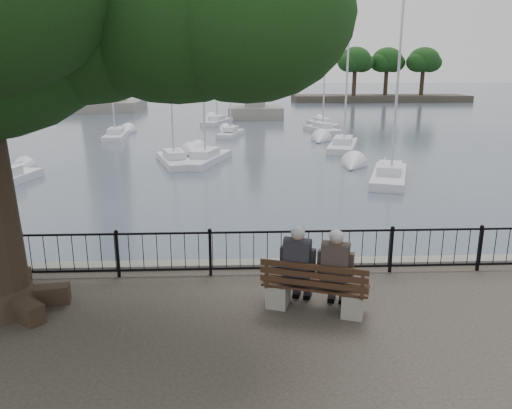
{
  "coord_description": "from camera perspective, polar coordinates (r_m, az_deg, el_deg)",
  "views": [
    {
      "loc": [
        -0.46,
        -7.75,
        4.38
      ],
      "look_at": [
        0.0,
        2.5,
        1.6
      ],
      "focal_mm": 35.0,
      "sensor_mm": 36.0,
      "label": 1
    }
  ],
  "objects": [
    {
      "name": "harbor",
      "position": [
        11.81,
        -0.11,
        -9.23
      ],
      "size": [
        260.0,
        260.0,
        1.2
      ],
      "color": "slate",
      "rests_on": "ground"
    },
    {
      "name": "railing",
      "position": [
        10.95,
        0.0,
        -5.27
      ],
      "size": [
        22.06,
        0.06,
        1.0
      ],
      "color": "black",
      "rests_on": "ground"
    },
    {
      "name": "bench",
      "position": [
        9.49,
        6.73,
        -10.0
      ],
      "size": [
        2.05,
        1.2,
        1.04
      ],
      "color": "gray",
      "rests_on": "ground"
    },
    {
      "name": "person_left",
      "position": [
        9.49,
        4.9,
        -7.34
      ],
      "size": [
        0.66,
        0.9,
        1.64
      ],
      "color": "black",
      "rests_on": "ground"
    },
    {
      "name": "person_right",
      "position": [
        9.39,
        9.1,
        -7.75
      ],
      "size": [
        0.66,
        0.9,
        1.64
      ],
      "color": "#2A2320",
      "rests_on": "ground"
    },
    {
      "name": "lighthouse",
      "position": [
        72.31,
        -17.75,
        20.45
      ],
      "size": [
        9.99,
        9.99,
        30.56
      ],
      "color": "slate",
      "rests_on": "ground"
    },
    {
      "name": "lion_monument",
      "position": [
        57.82,
        -0.13,
        12.07
      ],
      "size": [
        6.1,
        6.1,
        8.97
      ],
      "color": "slate",
      "rests_on": "ground"
    },
    {
      "name": "sailboat_a",
      "position": [
        26.86,
        -27.04,
        2.62
      ],
      "size": [
        2.26,
        5.22,
        10.09
      ],
      "color": "silver",
      "rests_on": "ground"
    },
    {
      "name": "sailboat_b",
      "position": [
        29.79,
        -9.31,
        5.26
      ],
      "size": [
        2.8,
        5.24,
        11.79
      ],
      "color": "silver",
      "rests_on": "ground"
    },
    {
      "name": "sailboat_c",
      "position": [
        25.89,
        14.97,
        3.35
      ],
      "size": [
        3.37,
        5.84,
        10.62
      ],
      "color": "silver",
      "rests_on": "ground"
    },
    {
      "name": "sailboat_d",
      "position": [
        35.64,
        9.9,
        6.77
      ],
      "size": [
        3.35,
        6.25,
        11.17
      ],
      "color": "silver",
      "rests_on": "ground"
    },
    {
      "name": "sailboat_e",
      "position": [
        42.31,
        -15.71,
        7.78
      ],
      "size": [
        1.85,
        5.42,
        11.94
      ],
      "color": "silver",
      "rests_on": "ground"
    },
    {
      "name": "sailboat_f",
      "position": [
        42.2,
        -2.91,
        8.23
      ],
      "size": [
        2.38,
        4.77,
        8.96
      ],
      "color": "silver",
      "rests_on": "ground"
    },
    {
      "name": "sailboat_g",
      "position": [
        45.43,
        7.57,
        8.63
      ],
      "size": [
        2.81,
        5.38,
        10.34
      ],
      "color": "silver",
      "rests_on": "ground"
    },
    {
      "name": "sailboat_h",
      "position": [
        51.88,
        -4.45,
        9.59
      ],
      "size": [
        3.25,
        5.89,
        13.22
      ],
      "color": "silver",
      "rests_on": "ground"
    },
    {
      "name": "sailboat_i",
      "position": [
        49.73,
        7.57,
        9.21
      ],
      "size": [
        2.45,
        5.54,
        11.15
      ],
      "color": "silver",
      "rests_on": "ground"
    },
    {
      "name": "sailboat_j",
      "position": [
        29.93,
        -5.8,
        5.34
      ],
      "size": [
        3.14,
        5.73,
        10.5
      ],
      "color": "silver",
      "rests_on": "ground"
    },
    {
      "name": "far_shore",
      "position": [
        91.01,
        14.46,
        13.84
      ],
      "size": [
        30.0,
        8.6,
        9.18
      ],
      "color": "#2F2B26",
      "rests_on": "ground"
    }
  ]
}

